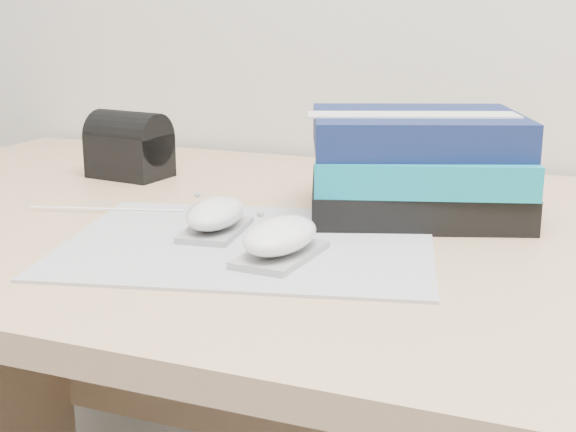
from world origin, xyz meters
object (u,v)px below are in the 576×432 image
at_px(mouse_front, 280,239).
at_px(book_stack, 417,165).
at_px(pouch, 129,146).
at_px(mouse_rear, 215,216).
at_px(desk, 393,392).

distance_m(mouse_front, book_stack, 0.26).
bearing_deg(mouse_front, pouch, 141.39).
xyz_separation_m(book_stack, pouch, (-0.45, 0.06, -0.01)).
bearing_deg(mouse_rear, desk, 41.30).
height_order(mouse_front, pouch, pouch).
relative_size(mouse_rear, pouch, 0.94).
distance_m(desk, mouse_front, 0.34).
bearing_deg(desk, mouse_rear, -138.70).
bearing_deg(pouch, mouse_rear, -41.71).
bearing_deg(pouch, desk, -10.71).
bearing_deg(pouch, book_stack, -7.10).
xyz_separation_m(desk, mouse_front, (-0.07, -0.21, 0.26)).
height_order(mouse_front, book_stack, book_stack).
relative_size(mouse_rear, book_stack, 0.37).
xyz_separation_m(mouse_rear, mouse_front, (0.10, -0.06, 0.00)).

